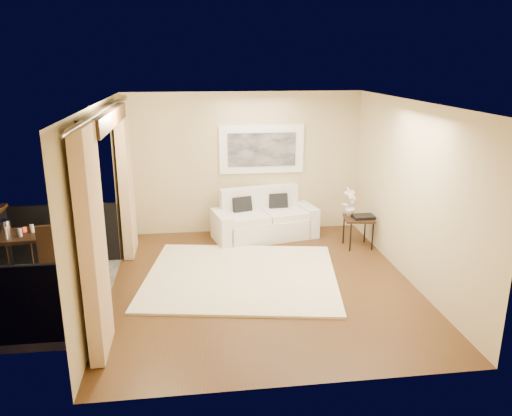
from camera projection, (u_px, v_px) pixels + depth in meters
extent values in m
plane|color=#523318|center=(262.00, 283.00, 7.58)|extent=(5.00, 5.00, 0.00)
plane|color=white|center=(263.00, 103.00, 6.80)|extent=(5.00, 5.00, 0.00)
plane|color=#C6B385|center=(244.00, 163.00, 9.57)|extent=(4.50, 0.00, 4.50)
plane|color=#C6B385|center=(300.00, 266.00, 4.82)|extent=(4.50, 0.00, 4.50)
plane|color=#C6B385|center=(411.00, 193.00, 7.47)|extent=(0.00, 5.00, 5.00)
plane|color=#C6B385|center=(120.00, 174.00, 8.67)|extent=(0.00, 2.70, 2.70)
plane|color=#C6B385|center=(73.00, 253.00, 5.15)|extent=(0.00, 2.70, 2.70)
plane|color=#C6B385|center=(94.00, 116.00, 6.57)|extent=(0.00, 2.40, 2.40)
cube|color=black|center=(104.00, 118.00, 6.59)|extent=(0.28, 2.40, 0.22)
cube|color=#605B56|center=(47.00, 299.00, 7.20)|extent=(1.80, 2.60, 0.12)
cube|color=black|center=(63.00, 234.00, 8.25)|extent=(1.80, 0.06, 1.00)
cube|color=black|center=(12.00, 306.00, 5.83)|extent=(1.80, 0.06, 1.00)
cube|color=#DDB488|center=(126.00, 180.00, 8.41)|extent=(0.16, 0.75, 2.62)
cube|color=#DDB488|center=(93.00, 245.00, 5.46)|extent=(0.16, 0.75, 2.62)
cylinder|color=#4C473F|center=(105.00, 110.00, 6.56)|extent=(0.04, 4.80, 0.04)
cube|color=white|center=(262.00, 149.00, 9.50)|extent=(1.62, 0.05, 0.92)
cube|color=black|center=(262.00, 150.00, 9.47)|extent=(1.30, 0.02, 0.64)
cube|color=#FCF0CB|center=(241.00, 276.00, 7.79)|extent=(3.32, 3.01, 0.04)
cube|color=white|center=(265.00, 228.00, 9.48)|extent=(1.69, 1.13, 0.38)
cube|color=white|center=(259.00, 205.00, 9.67)|extent=(1.56, 0.52, 0.75)
cube|color=white|center=(222.00, 228.00, 9.19)|extent=(0.39, 0.85, 0.57)
cube|color=white|center=(305.00, 219.00, 9.73)|extent=(0.39, 0.85, 0.57)
cube|color=white|center=(246.00, 217.00, 9.27)|extent=(0.87, 0.87, 0.13)
cube|color=white|center=(284.00, 213.00, 9.51)|extent=(0.87, 0.87, 0.13)
cube|color=black|center=(242.00, 206.00, 9.41)|extent=(0.40, 0.27, 0.37)
cube|color=black|center=(278.00, 203.00, 9.64)|extent=(0.38, 0.20, 0.37)
cube|color=black|center=(359.00, 219.00, 8.92)|extent=(0.58, 0.58, 0.04)
cylinder|color=black|center=(350.00, 237.00, 8.78)|extent=(0.03, 0.03, 0.52)
cylinder|color=black|center=(373.00, 236.00, 8.83)|extent=(0.03, 0.03, 0.52)
cylinder|color=black|center=(344.00, 230.00, 9.16)|extent=(0.03, 0.03, 0.52)
cylinder|color=black|center=(365.00, 229.00, 9.21)|extent=(0.03, 0.03, 0.52)
cube|color=black|center=(363.00, 217.00, 8.88)|extent=(0.38, 0.29, 0.05)
imported|color=white|center=(350.00, 202.00, 8.91)|extent=(0.33, 0.30, 0.53)
cube|color=black|center=(16.00, 236.00, 7.38)|extent=(0.73, 0.73, 0.05)
cylinder|color=black|center=(33.00, 267.00, 7.27)|extent=(0.04, 0.04, 0.73)
cylinder|color=black|center=(7.00, 255.00, 7.72)|extent=(0.04, 0.04, 0.73)
cylinder|color=black|center=(44.00, 253.00, 7.78)|extent=(0.04, 0.04, 0.73)
cube|color=black|center=(57.00, 257.00, 7.35)|extent=(0.51, 0.51, 0.05)
cube|color=black|center=(54.00, 244.00, 7.09)|extent=(0.45, 0.12, 0.58)
cylinder|color=black|center=(72.00, 266.00, 7.64)|extent=(0.03, 0.03, 0.46)
cylinder|color=black|center=(47.00, 269.00, 7.54)|extent=(0.03, 0.03, 0.46)
cylinder|color=black|center=(71.00, 276.00, 7.31)|extent=(0.03, 0.03, 0.46)
cylinder|color=black|center=(45.00, 278.00, 7.21)|extent=(0.03, 0.03, 0.46)
cylinder|color=white|center=(4.00, 227.00, 7.39)|extent=(0.18, 0.18, 0.20)
cylinder|color=red|center=(25.00, 230.00, 7.47)|extent=(0.06, 0.06, 0.07)
cylinder|color=white|center=(6.00, 233.00, 7.16)|extent=(0.04, 0.04, 0.18)
cylinder|color=white|center=(20.00, 233.00, 7.27)|extent=(0.06, 0.06, 0.12)
cylinder|color=white|center=(32.00, 229.00, 7.44)|extent=(0.06, 0.06, 0.12)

